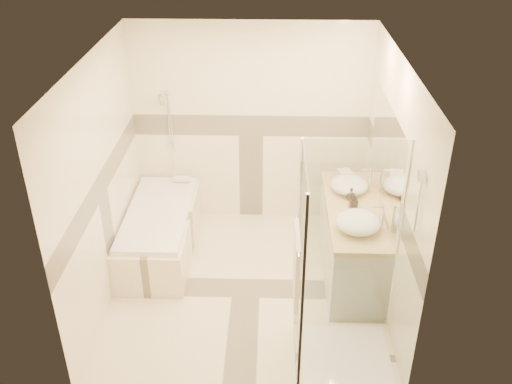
{
  "coord_description": "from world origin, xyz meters",
  "views": [
    {
      "loc": [
        0.25,
        -4.81,
        3.93
      ],
      "look_at": [
        0.1,
        0.25,
        1.05
      ],
      "focal_mm": 40.0,
      "sensor_mm": 36.0,
      "label": 1
    }
  ],
  "objects_px": {
    "shower_enclosure": "(335,315)",
    "vessel_sink_near": "(349,185)",
    "amenity_bottle_a": "(353,202)",
    "amenity_bottle_b": "(351,194)",
    "bathtub": "(160,229)",
    "vessel_sink_far": "(358,222)",
    "vanity": "(351,241)"
  },
  "relations": [
    {
      "from": "bathtub",
      "to": "vanity",
      "type": "xyz_separation_m",
      "value": [
        2.15,
        -0.35,
        0.12
      ]
    },
    {
      "from": "shower_enclosure",
      "to": "vessel_sink_far",
      "type": "bearing_deg",
      "value": 72.29
    },
    {
      "from": "vanity",
      "to": "shower_enclosure",
      "type": "height_order",
      "value": "shower_enclosure"
    },
    {
      "from": "shower_enclosure",
      "to": "amenity_bottle_a",
      "type": "distance_m",
      "value": 1.34
    },
    {
      "from": "vanity",
      "to": "bathtub",
      "type": "bearing_deg",
      "value": 170.75
    },
    {
      "from": "vanity",
      "to": "vessel_sink_far",
      "type": "xyz_separation_m",
      "value": [
        -0.02,
        -0.42,
        0.51
      ]
    },
    {
      "from": "bathtub",
      "to": "amenity_bottle_a",
      "type": "bearing_deg",
      "value": -10.25
    },
    {
      "from": "amenity_bottle_a",
      "to": "vessel_sink_near",
      "type": "bearing_deg",
      "value": 90.0
    },
    {
      "from": "amenity_bottle_a",
      "to": "amenity_bottle_b",
      "type": "relative_size",
      "value": 1.23
    },
    {
      "from": "amenity_bottle_a",
      "to": "amenity_bottle_b",
      "type": "distance_m",
      "value": 0.2
    },
    {
      "from": "bathtub",
      "to": "vessel_sink_near",
      "type": "xyz_separation_m",
      "value": [
        2.13,
        -0.0,
        0.63
      ]
    },
    {
      "from": "bathtub",
      "to": "vessel_sink_far",
      "type": "xyz_separation_m",
      "value": [
        2.13,
        -0.77,
        0.63
      ]
    },
    {
      "from": "vessel_sink_far",
      "to": "bathtub",
      "type": "bearing_deg",
      "value": 160.22
    },
    {
      "from": "bathtub",
      "to": "amenity_bottle_a",
      "type": "distance_m",
      "value": 2.25
    },
    {
      "from": "bathtub",
      "to": "shower_enclosure",
      "type": "relative_size",
      "value": 0.83
    },
    {
      "from": "vessel_sink_near",
      "to": "vessel_sink_far",
      "type": "bearing_deg",
      "value": -90.0
    },
    {
      "from": "vessel_sink_far",
      "to": "amenity_bottle_a",
      "type": "xyz_separation_m",
      "value": [
        0.0,
        0.38,
        -0.0
      ]
    },
    {
      "from": "vanity",
      "to": "vessel_sink_far",
      "type": "bearing_deg",
      "value": -92.75
    },
    {
      "from": "vessel_sink_far",
      "to": "amenity_bottle_a",
      "type": "distance_m",
      "value": 0.38
    },
    {
      "from": "bathtub",
      "to": "amenity_bottle_a",
      "type": "relative_size",
      "value": 9.8
    },
    {
      "from": "shower_enclosure",
      "to": "amenity_bottle_a",
      "type": "bearing_deg",
      "value": 77.55
    },
    {
      "from": "shower_enclosure",
      "to": "vessel_sink_near",
      "type": "relative_size",
      "value": 4.95
    },
    {
      "from": "vessel_sink_near",
      "to": "vessel_sink_far",
      "type": "relative_size",
      "value": 0.93
    },
    {
      "from": "shower_enclosure",
      "to": "vessel_sink_near",
      "type": "xyz_separation_m",
      "value": [
        0.27,
        1.62,
        0.43
      ]
    },
    {
      "from": "vessel_sink_near",
      "to": "amenity_bottle_b",
      "type": "xyz_separation_m",
      "value": [
        0.0,
        -0.18,
        -0.01
      ]
    },
    {
      "from": "vessel_sink_near",
      "to": "vessel_sink_far",
      "type": "distance_m",
      "value": 0.76
    },
    {
      "from": "shower_enclosure",
      "to": "vessel_sink_far",
      "type": "distance_m",
      "value": 1.0
    },
    {
      "from": "vessel_sink_far",
      "to": "amenity_bottle_b",
      "type": "relative_size",
      "value": 3.14
    },
    {
      "from": "shower_enclosure",
      "to": "amenity_bottle_b",
      "type": "xyz_separation_m",
      "value": [
        0.27,
        1.44,
        0.42
      ]
    },
    {
      "from": "vessel_sink_near",
      "to": "amenity_bottle_a",
      "type": "relative_size",
      "value": 2.38
    },
    {
      "from": "vessel_sink_far",
      "to": "amenity_bottle_a",
      "type": "relative_size",
      "value": 2.56
    },
    {
      "from": "vanity",
      "to": "vessel_sink_near",
      "type": "distance_m",
      "value": 0.61
    }
  ]
}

